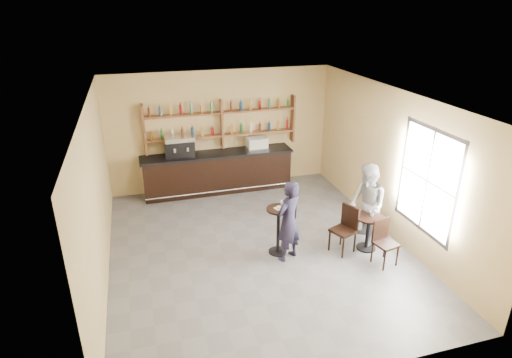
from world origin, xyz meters
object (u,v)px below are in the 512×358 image
object	(u,v)px
bar_counter	(218,172)
patron_second	(367,205)
man_main	(288,221)
chair_south	(386,243)
cafe_table	(368,232)
pastry_case	(257,143)
espresso_machine	(180,146)
pedestal_table	(278,231)
chair_west	(343,230)

from	to	relation	value
bar_counter	patron_second	xyz separation A→B (m)	(2.47, -3.53, 0.35)
man_main	chair_south	world-z (taller)	man_main
bar_counter	cafe_table	world-z (taller)	bar_counter
pastry_case	chair_south	distance (m)	4.65
pastry_case	man_main	bearing A→B (deg)	-87.22
man_main	bar_counter	bearing A→B (deg)	-109.35
bar_counter	espresso_machine	size ratio (longest dim) A/B	5.32
espresso_machine	chair_south	world-z (taller)	espresso_machine
espresso_machine	man_main	world-z (taller)	man_main
pastry_case	chair_south	bearing A→B (deg)	-63.47
pedestal_table	man_main	xyz separation A→B (m)	(0.12, -0.26, 0.33)
bar_counter	chair_west	distance (m)	4.16
bar_counter	pedestal_table	world-z (taller)	bar_counter
chair_south	man_main	bearing A→B (deg)	145.09
cafe_table	patron_second	distance (m)	0.56
bar_counter	pedestal_table	bearing A→B (deg)	-80.52
pedestal_table	chair_south	size ratio (longest dim) A/B	1.10
man_main	chair_south	xyz separation A→B (m)	(1.77, -0.72, -0.38)
bar_counter	cafe_table	xyz separation A→B (m)	(2.41, -3.77, -0.16)
pedestal_table	chair_south	world-z (taller)	pedestal_table
bar_counter	man_main	size ratio (longest dim) A/B	2.39
pedestal_table	chair_west	size ratio (longest dim) A/B	1.03
espresso_machine	chair_west	world-z (taller)	espresso_machine
espresso_machine	chair_west	distance (m)	4.75
pastry_case	chair_south	size ratio (longest dim) A/B	0.59
bar_counter	espresso_machine	distance (m)	1.26
chair_south	patron_second	xyz separation A→B (m)	(0.01, 0.85, 0.43)
pedestal_table	cafe_table	bearing A→B (deg)	-11.61
espresso_machine	cafe_table	bearing A→B (deg)	-41.42
chair_west	bar_counter	bearing A→B (deg)	-176.08
man_main	chair_south	bearing A→B (deg)	127.82
bar_counter	pastry_case	bearing A→B (deg)	0.00
pastry_case	cafe_table	size ratio (longest dim) A/B	0.71
espresso_machine	pastry_case	distance (m)	2.06
pastry_case	cafe_table	bearing A→B (deg)	-61.60
pastry_case	pedestal_table	world-z (taller)	pastry_case
bar_counter	man_main	distance (m)	3.73
chair_south	espresso_machine	bearing A→B (deg)	115.29
cafe_table	chair_south	world-z (taller)	chair_south
pastry_case	patron_second	xyz separation A→B (m)	(1.37, -3.53, -0.36)
bar_counter	chair_south	size ratio (longest dim) A/B	4.36
pedestal_table	man_main	distance (m)	0.44
pedestal_table	cafe_table	world-z (taller)	pedestal_table
pastry_case	chair_west	bearing A→B (deg)	-69.21
espresso_machine	chair_west	size ratio (longest dim) A/B	0.76
espresso_machine	chair_west	bearing A→B (deg)	-46.05
espresso_machine	chair_south	size ratio (longest dim) A/B	0.82
patron_second	cafe_table	bearing A→B (deg)	-9.45
cafe_table	chair_west	bearing A→B (deg)	174.81
pastry_case	patron_second	bearing A→B (deg)	-59.54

